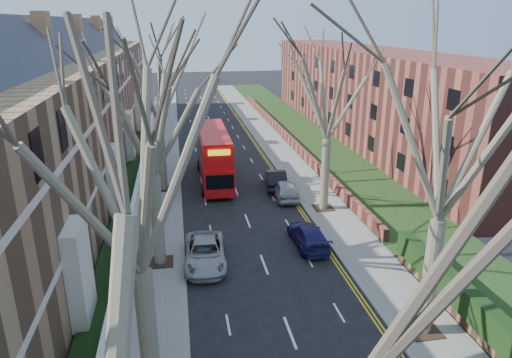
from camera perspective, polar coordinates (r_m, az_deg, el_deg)
name	(u,v)px	position (r m, az deg, el deg)	size (l,w,h in m)	color
pavement_left	(163,153)	(47.89, -11.56, 3.18)	(3.00, 102.00, 0.12)	slate
pavement_right	(277,148)	(48.96, 2.62, 3.90)	(3.00, 102.00, 0.12)	slate
terrace_left	(59,119)	(39.92, -23.40, 6.94)	(9.70, 78.00, 13.60)	#886545
flats_right	(367,93)	(55.22, 13.67, 10.35)	(13.97, 54.00, 10.00)	brown
front_wall_left	(141,173)	(40.17, -14.17, 0.74)	(0.30, 78.00, 1.00)	white
grass_verge_right	(317,145)	(50.08, 7.67, 4.20)	(6.00, 102.00, 0.06)	#1A3112
tree_left_mid	(130,143)	(13.60, -15.45, 4.36)	(10.50, 10.50, 14.71)	#645D48
tree_left_far	(148,99)	(23.44, -13.34, 9.71)	(10.15, 10.15, 14.22)	#645D48
tree_left_dist	(156,69)	(35.30, -12.43, 13.29)	(10.50, 10.50, 14.71)	#645D48
tree_right_mid	(453,116)	(18.44, 23.43, 7.22)	(10.50, 10.50, 14.71)	#645D48
tree_right_far	(330,80)	(31.01, 9.23, 12.15)	(10.15, 10.15, 14.22)	#645D48
double_decker_bus	(214,157)	(38.41, -5.28, 2.72)	(2.64, 10.16, 4.27)	red
car_left_far	(205,253)	(25.84, -6.39, -9.15)	(2.26, 4.91, 1.36)	#9D9EA2
car_right_near	(308,235)	(27.89, 6.56, -7.03)	(1.79, 4.41, 1.28)	navy
car_right_mid	(285,189)	(34.96, 3.64, -1.28)	(1.69, 4.20, 1.43)	#A1A4A9
car_right_far	(276,179)	(37.16, 2.49, 0.03)	(1.56, 4.47, 1.47)	black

